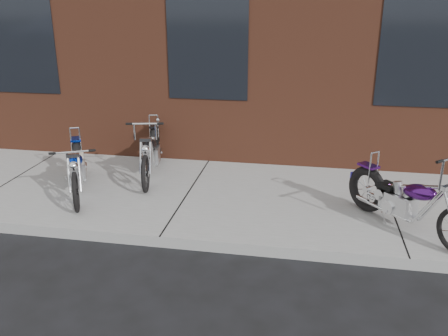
# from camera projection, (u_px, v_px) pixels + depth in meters

# --- Properties ---
(ground) EXTENTS (120.00, 120.00, 0.00)m
(ground) POSITION_uv_depth(u_px,v_px,m) (160.00, 247.00, 5.99)
(ground) COLOR black
(ground) RESTS_ON ground
(sidewalk) EXTENTS (22.00, 3.00, 0.15)m
(sidewalk) POSITION_uv_depth(u_px,v_px,m) (189.00, 196.00, 7.36)
(sidewalk) COLOR #A4A4A2
(sidewalk) RESTS_ON ground
(chopper_purple) EXTENTS (1.39, 1.60, 1.14)m
(chopper_purple) POSITION_uv_depth(u_px,v_px,m) (406.00, 203.00, 6.04)
(chopper_purple) COLOR black
(chopper_purple) RESTS_ON sidewalk
(chopper_blue) EXTENTS (0.93, 1.85, 0.87)m
(chopper_blue) POSITION_uv_depth(u_px,v_px,m) (77.00, 169.00, 7.23)
(chopper_blue) COLOR black
(chopper_blue) RESTS_ON sidewalk
(chopper_third) EXTENTS (0.63, 2.03, 1.04)m
(chopper_third) POSITION_uv_depth(u_px,v_px,m) (151.00, 154.00, 7.93)
(chopper_third) COLOR black
(chopper_third) RESTS_ON sidewalk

